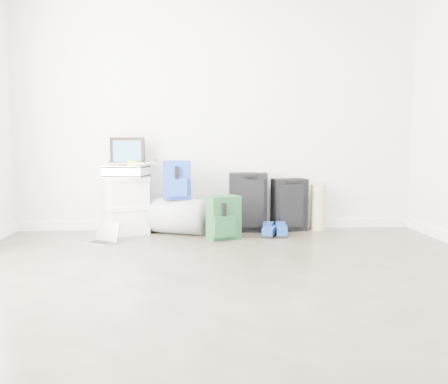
{
  "coord_description": "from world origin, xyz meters",
  "views": [
    {
      "loc": [
        -0.25,
        -2.87,
        0.99
      ],
      "look_at": [
        0.04,
        1.9,
        0.49
      ],
      "focal_mm": 38.0,
      "sensor_mm": 36.0,
      "label": 1
    }
  ],
  "objects": [
    {
      "name": "carry_on",
      "position": [
        0.81,
        2.33,
        0.29
      ],
      "size": [
        0.4,
        0.3,
        0.58
      ],
      "rotation": [
        0.0,
        0.0,
        0.19
      ],
      "color": "black",
      "rests_on": "ground"
    },
    {
      "name": "blue_backpack",
      "position": [
        -0.44,
        2.19,
        0.58
      ],
      "size": [
        0.29,
        0.22,
        0.41
      ],
      "rotation": [
        0.0,
        0.0,
        -0.0
      ],
      "color": "#164192",
      "rests_on": "duffel_bag"
    },
    {
      "name": "ground",
      "position": [
        0.0,
        0.0,
        0.0
      ],
      "size": [
        5.0,
        5.0,
        0.0
      ],
      "primitive_type": "plane",
      "color": "#352F26",
      "rests_on": "ground"
    },
    {
      "name": "drone",
      "position": [
        -0.91,
        2.25,
        0.77
      ],
      "size": [
        0.49,
        0.49,
        0.05
      ],
      "rotation": [
        0.0,
        0.0,
        -0.24
      ],
      "color": "gold",
      "rests_on": "briefcase"
    },
    {
      "name": "rolled_rug",
      "position": [
        1.14,
        2.35,
        0.26
      ],
      "size": [
        0.17,
        0.17,
        0.51
      ],
      "primitive_type": "cylinder",
      "color": "tan",
      "rests_on": "ground"
    },
    {
      "name": "boxes_stack",
      "position": [
        -0.99,
        2.27,
        0.31
      ],
      "size": [
        0.53,
        0.49,
        0.62
      ],
      "rotation": [
        0.0,
        0.0,
        0.38
      ],
      "color": "white",
      "rests_on": "ground"
    },
    {
      "name": "shoes",
      "position": [
        0.6,
        2.03,
        0.05
      ],
      "size": [
        0.32,
        0.32,
        0.1
      ],
      "rotation": [
        0.0,
        0.0,
        -0.27
      ],
      "color": "black",
      "rests_on": "ground"
    },
    {
      "name": "room_envelope",
      "position": [
        0.0,
        0.02,
        1.72
      ],
      "size": [
        4.52,
        5.02,
        2.71
      ],
      "color": "silver",
      "rests_on": "ground"
    },
    {
      "name": "laptop",
      "position": [
        -1.15,
        1.78,
        0.05
      ],
      "size": [
        0.35,
        0.32,
        0.2
      ],
      "rotation": [
        0.0,
        0.0,
        -0.58
      ],
      "color": "silver",
      "rests_on": "ground"
    },
    {
      "name": "large_suitcase",
      "position": [
        0.34,
        2.33,
        0.33
      ],
      "size": [
        0.44,
        0.31,
        0.65
      ],
      "rotation": [
        0.0,
        0.0,
        -0.11
      ],
      "color": "black",
      "rests_on": "ground"
    },
    {
      "name": "painting",
      "position": [
        -0.99,
        2.36,
        0.89
      ],
      "size": [
        0.39,
        0.14,
        0.3
      ],
      "rotation": [
        0.0,
        0.0,
        -0.3
      ],
      "color": "black",
      "rests_on": "briefcase"
    },
    {
      "name": "briefcase",
      "position": [
        -0.99,
        2.27,
        0.68
      ],
      "size": [
        0.49,
        0.41,
        0.12
      ],
      "primitive_type": "cube",
      "rotation": [
        0.0,
        0.0,
        -0.23
      ],
      "color": "#B2B2B7",
      "rests_on": "boxes_stack"
    },
    {
      "name": "duffel_bag",
      "position": [
        -0.44,
        2.22,
        0.19
      ],
      "size": [
        0.72,
        0.6,
        0.38
      ],
      "primitive_type": "cylinder",
      "rotation": [
        0.0,
        1.57,
        -0.41
      ],
      "color": "gray",
      "rests_on": "ground"
    },
    {
      "name": "green_backpack",
      "position": [
        0.04,
        1.9,
        0.21
      ],
      "size": [
        0.37,
        0.33,
        0.44
      ],
      "rotation": [
        0.0,
        0.0,
        0.39
      ],
      "color": "#163E1D",
      "rests_on": "ground"
    }
  ]
}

